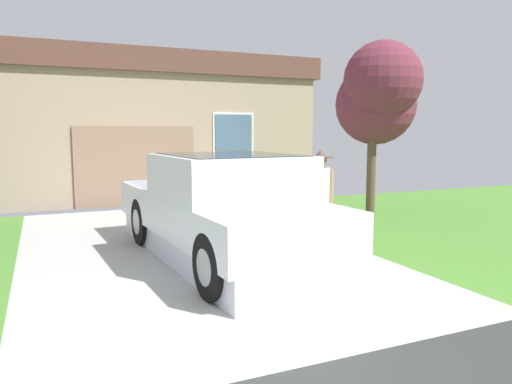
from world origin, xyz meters
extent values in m
cube|color=#B2B5AF|center=(0.00, 4.50, -0.03)|extent=(5.20, 9.00, 0.06)
cube|color=silver|center=(0.32, 3.74, 0.21)|extent=(2.07, 5.12, 0.42)
cube|color=silver|center=(0.35, 3.30, 1.02)|extent=(2.04, 2.17, 1.20)
cube|color=#1E2833|center=(0.35, 3.30, 1.38)|extent=(1.80, 2.00, 0.50)
cube|color=silver|center=(0.45, 1.75, 0.71)|extent=(1.97, 1.15, 0.57)
cube|color=black|center=(0.23, 5.28, 0.45)|extent=(2.03, 2.04, 0.06)
cube|color=silver|center=(1.15, 5.34, 0.71)|extent=(0.18, 1.93, 0.59)
cube|color=silver|center=(-0.70, 5.23, 0.71)|extent=(0.18, 1.93, 0.59)
cube|color=silver|center=(0.17, 6.22, 0.71)|extent=(1.91, 0.18, 0.59)
cube|color=black|center=(1.45, 2.64, 1.28)|extent=(0.11, 0.19, 0.20)
cylinder|color=black|center=(1.26, 1.96, 0.40)|extent=(0.31, 0.81, 0.80)
cylinder|color=#9E9EA3|center=(1.26, 1.96, 0.40)|extent=(0.31, 0.46, 0.44)
cylinder|color=black|center=(-0.39, 1.86, 0.40)|extent=(0.31, 0.81, 0.80)
cylinder|color=#9E9EA3|center=(-0.39, 1.86, 0.40)|extent=(0.31, 0.46, 0.44)
cylinder|color=black|center=(1.06, 5.14, 0.40)|extent=(0.31, 0.81, 0.80)
cylinder|color=#9E9EA3|center=(1.06, 5.14, 0.40)|extent=(0.31, 0.46, 0.44)
cylinder|color=black|center=(-0.59, 5.04, 0.40)|extent=(0.31, 0.81, 0.80)
cylinder|color=#9E9EA3|center=(-0.59, 5.04, 0.40)|extent=(0.31, 0.46, 0.44)
cylinder|color=#333842|center=(2.03, 3.18, 0.40)|extent=(0.14, 0.14, 0.80)
cylinder|color=#333842|center=(1.71, 3.28, 0.40)|extent=(0.14, 0.14, 0.80)
cylinder|color=silver|center=(1.87, 3.23, 1.08)|extent=(0.30, 0.30, 0.61)
cylinder|color=tan|center=(2.04, 3.18, 1.07)|extent=(0.09, 0.09, 0.57)
cylinder|color=tan|center=(1.70, 3.28, 1.07)|extent=(0.09, 0.09, 0.57)
sphere|color=tan|center=(1.87, 3.23, 1.51)|extent=(0.20, 0.20, 0.20)
cylinder|color=brown|center=(1.87, 3.23, 1.55)|extent=(0.43, 0.43, 0.01)
cone|color=brown|center=(1.87, 3.23, 1.61)|extent=(0.22, 0.22, 0.11)
cube|color=brown|center=(2.01, 3.00, 0.09)|extent=(0.34, 0.17, 0.18)
torus|color=brown|center=(2.01, 3.00, 0.23)|extent=(0.31, 0.02, 0.31)
cube|color=tan|center=(1.16, 12.76, 1.76)|extent=(8.62, 6.35, 3.51)
cube|color=brown|center=(1.16, 12.76, 3.82)|extent=(8.96, 6.60, 0.63)
cube|color=#93755B|center=(0.11, 9.55, 1.05)|extent=(3.11, 0.06, 2.10)
cube|color=slate|center=(2.87, 9.55, 1.93)|extent=(1.10, 0.05, 1.00)
cube|color=silver|center=(2.87, 9.57, 1.93)|extent=(1.23, 0.02, 1.12)
cylinder|color=brown|center=(5.04, 6.09, 1.01)|extent=(0.21, 0.21, 2.03)
sphere|color=brown|center=(5.29, 6.32, 2.60)|extent=(1.93, 1.93, 1.93)
sphere|color=brown|center=(5.14, 5.88, 3.13)|extent=(1.81, 1.81, 1.81)
camera|label=1|loc=(-2.17, -3.34, 1.96)|focal=33.95mm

